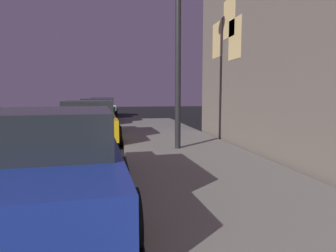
% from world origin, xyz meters
% --- Properties ---
extents(car_blue, '(2.28, 4.61, 1.43)m').
position_xyz_m(car_blue, '(2.85, 4.16, 0.71)').
color(car_blue, navy).
rests_on(car_blue, ground).
extents(car_yellow_cab, '(2.22, 4.53, 1.43)m').
position_xyz_m(car_yellow_cab, '(2.85, 10.43, 0.71)').
color(car_yellow_cab, gold).
rests_on(car_yellow_cab, ground).
extents(car_green, '(2.14, 4.57, 1.43)m').
position_xyz_m(car_green, '(2.85, 16.50, 0.72)').
color(car_green, '#19592D').
rests_on(car_green, ground).
extents(car_white, '(2.23, 4.46, 1.43)m').
position_xyz_m(car_white, '(2.85, 22.42, 0.70)').
color(car_white, silver).
rests_on(car_white, ground).
extents(street_lamp, '(0.44, 0.44, 5.29)m').
position_xyz_m(street_lamp, '(5.46, 7.68, 3.67)').
color(street_lamp, black).
rests_on(street_lamp, sidewalk).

